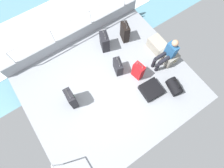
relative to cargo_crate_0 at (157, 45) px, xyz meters
name	(u,v)px	position (x,y,z in m)	size (l,w,h in m)	color
ground_plane	(110,87)	(0.30, -2.14, -0.22)	(4.40, 5.20, 0.06)	gray
gunwale_port	(75,36)	(-1.87, -2.14, 0.04)	(0.06, 5.20, 0.45)	gray
railing_port	(72,25)	(-1.87, -2.14, 0.59)	(0.04, 4.20, 1.02)	silver
sea_wake	(60,21)	(-3.30, -2.14, -0.53)	(12.00, 12.00, 0.01)	#598C9E
cargo_crate_0	(157,45)	(0.00, 0.00, 0.00)	(0.65, 0.42, 0.37)	#9E9989
cargo_crate_1	(168,57)	(0.58, 0.00, 0.02)	(0.56, 0.44, 0.42)	gray
passenger_seated	(167,53)	(0.58, -0.19, 0.41)	(0.34, 0.66, 1.12)	#26598C
suitcase_0	(105,42)	(-1.05, -1.45, 0.12)	(0.51, 0.38, 0.76)	black
suitcase_1	(138,71)	(0.46, -1.19, 0.13)	(0.38, 0.27, 0.76)	red
suitcase_2	(118,67)	(-0.05, -1.60, 0.07)	(0.48, 0.33, 0.62)	black
suitcase_3	(71,98)	(0.08, -3.36, 0.16)	(0.44, 0.23, 0.88)	black
suitcase_4	(125,32)	(-0.96, -0.67, 0.15)	(0.46, 0.32, 0.81)	black
suitcase_5	(151,90)	(1.14, -1.17, -0.08)	(0.62, 0.64, 0.20)	black
duffel_bag	(174,87)	(1.48, -0.54, -0.01)	(0.58, 0.45, 0.51)	black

